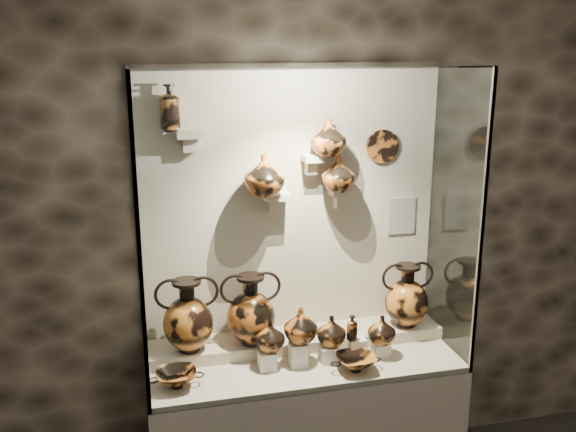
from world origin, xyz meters
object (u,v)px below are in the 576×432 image
Objects in this scene: jug_c at (331,331)px; ovoid_vase_c at (338,174)px; amphora_right at (407,295)px; lekythos_tall at (170,105)px; amphora_left at (188,315)px; jug_a at (270,336)px; jug_b at (301,325)px; lekythos_small at (352,326)px; kylix_right at (356,361)px; ovoid_vase_b at (328,137)px; ovoid_vase_a at (264,175)px; jug_e at (382,330)px; amphora_mid at (251,309)px; kylix_left at (176,377)px.

ovoid_vase_c is (0.10, 0.23, 0.81)m from jug_c.
lekythos_tall is (-1.30, 0.10, 1.11)m from amphora_right.
amphora_left is 0.45m from jug_a.
amphora_left is at bearing 150.20° from jug_b.
jug_b is 0.28m from lekythos_small.
ovoid_vase_b is at bearing 94.91° from kylix_right.
ovoid_vase_a is (-0.83, 0.04, 0.74)m from amphora_right.
jug_b is at bearing -6.38° from jug_a.
lekythos_small is 0.62× the size of kylix_right.
amphora_left is 2.13× the size of jug_b.
kylix_right is 1.00m from ovoid_vase_c.
jug_a is 1.02× the size of jug_e.
lekythos_tall is at bearing -164.47° from ovoid_vase_a.
lekythos_tall is at bearing 171.06° from amphora_right.
jug_b is 1.18× the size of lekythos_small.
ovoid_vase_c is (0.44, 0.23, 0.80)m from jug_a.
amphora_mid is 0.45m from jug_c.
ovoid_vase_a reaches higher than kylix_right.
lekythos_tall is at bearing 151.27° from kylix_right.
ovoid_vase_b reaches higher than jug_a.
lekythos_tall reaches higher than amphora_mid.
jug_e is (1.03, -0.19, -0.11)m from amphora_left.
kylix_left is at bearing -176.75° from jug_a.
jug_e is 0.18m from lekythos_small.
jug_a is 1.02× the size of lekythos_small.
jug_b is at bearing -34.77° from ovoid_vase_a.
jug_e is at bearing -17.86° from jug_c.
jug_e is 0.61× the size of kylix_right.
jug_c is 0.75× the size of ovoid_vase_a.
ovoid_vase_b is (0.82, -0.04, -0.18)m from lekythos_tall.
ovoid_vase_b is (-0.07, 0.26, 0.99)m from lekythos_small.
amphora_mid is 1.06× the size of amphora_right.
kylix_left is 1.31× the size of ovoid_vase_b.
amphora_left is at bearing 67.65° from kylix_left.
amphora_right reaches higher than kylix_left.
amphora_left is 2.52× the size of jug_e.
amphora_mid is 2.40× the size of jug_c.
ovoid_vase_a is 1.11× the size of ovoid_vase_b.
jug_b is 0.70× the size of lekythos_tall.
jug_b is 0.73× the size of kylix_left.
lekythos_tall is 1.41× the size of ovoid_vase_c.
lekythos_tall is 0.60m from ovoid_vase_a.
jug_b is at bearing -124.11° from ovoid_vase_c.
amphora_mid reaches higher than kylix_left.
kylix_right is 1.37× the size of ovoid_vase_c.
lekythos_tall is (-0.45, 0.27, 1.19)m from jug_a.
amphora_right is 1.97× the size of ovoid_vase_c.
kylix_left is 0.97× the size of lekythos_tall.
amphora_mid is 0.74m from ovoid_vase_a.
jug_b is at bearing 6.47° from amphora_left.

